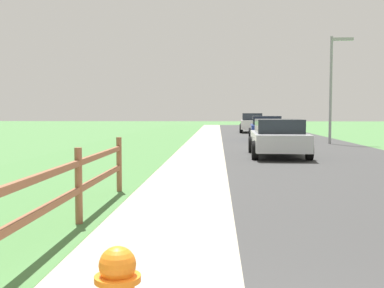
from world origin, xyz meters
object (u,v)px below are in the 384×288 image
Objects in this scene: parked_car_white at (252,123)px; street_lamp at (333,79)px; parked_suv_silver at (278,137)px; parked_car_blue at (266,128)px.

parked_car_white is 14.60m from street_lamp.
street_lamp reaches higher than parked_car_white.
parked_suv_silver is 1.06× the size of parked_car_blue.
parked_suv_silver is 21.20m from parked_car_white.
street_lamp is (3.07, -3.43, 2.64)m from parked_car_blue.
parked_suv_silver is at bearing -117.26° from street_lamp.
parked_car_blue is 0.81× the size of street_lamp.
street_lamp reaches higher than parked_car_blue.
street_lamp reaches higher than parked_suv_silver.
parked_car_white reaches higher than parked_suv_silver.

